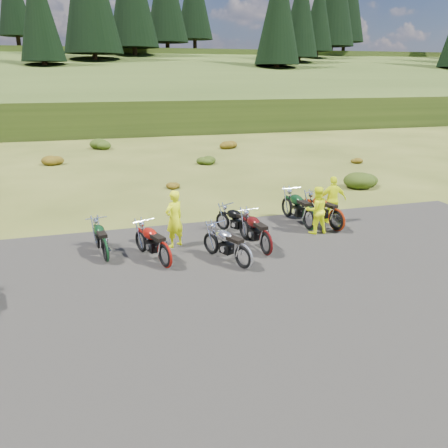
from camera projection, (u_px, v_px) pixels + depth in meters
name	position (u px, v px, depth m)	size (l,w,h in m)	color
ground	(240.00, 267.00, 12.04)	(300.00, 300.00, 0.00)	#3A4216
gravel_pad	(267.00, 301.00, 10.22)	(20.00, 12.00, 0.04)	black
hill_slope	(124.00, 115.00, 57.55)	(300.00, 46.00, 3.00)	#2F4115
hill_plateau	(109.00, 96.00, 112.16)	(300.00, 90.00, 9.17)	#2F4115
conifer_21	(38.00, 7.00, 51.16)	(5.28, 5.28, 14.00)	black
conifer_26	(279.00, 8.00, 57.74)	(6.16, 6.16, 16.00)	black
conifer_27	(301.00, 10.00, 64.53)	(5.72, 5.72, 15.00)	black
conifer_28	(319.00, 12.00, 71.32)	(5.28, 5.28, 14.00)	black
shrub_2	(52.00, 159.00, 25.42)	(1.30, 1.30, 0.77)	#633B0C
shrub_3	(102.00, 143.00, 30.97)	(1.56, 1.56, 0.92)	#24380E
shrub_4	(171.00, 184.00, 20.24)	(0.77, 0.77, 0.45)	#633B0C
shrub_5	(205.00, 159.00, 25.79)	(1.03, 1.03, 0.61)	#24380E
shrub_6	(227.00, 143.00, 31.33)	(1.30, 1.30, 0.77)	#633B0C
shrub_7	(362.00, 177.00, 20.50)	(1.56, 1.56, 0.92)	#24380E
shrub_8	(355.00, 159.00, 26.15)	(0.77, 0.77, 0.45)	#633B0C
motorcycle_1	(165.00, 268.00, 11.93)	(2.07, 0.69, 1.09)	maroon
motorcycle_2	(107.00, 263.00, 12.30)	(1.94, 0.65, 1.02)	black
motorcycle_3	(243.00, 270.00, 11.84)	(2.04, 0.68, 1.07)	#AEAFB3
motorcycle_4	(266.00, 256.00, 12.76)	(2.10, 0.70, 1.10)	#440B0B
motorcycle_5	(251.00, 240.00, 13.96)	(1.88, 0.63, 0.99)	black
motorcycle_6	(336.00, 232.00, 14.72)	(2.17, 0.72, 1.14)	maroon
motorcycle_7	(309.00, 231.00, 14.82)	(2.29, 0.76, 1.20)	black
person_middle	(174.00, 220.00, 13.13)	(0.64, 0.42, 1.76)	#E0EF0C
person_right_a	(316.00, 211.00, 14.30)	(0.77, 0.60, 1.58)	#E0EF0C
person_right_b	(333.00, 200.00, 15.34)	(0.98, 0.41, 1.67)	#E0EF0C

